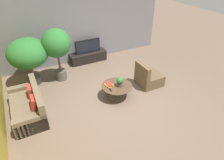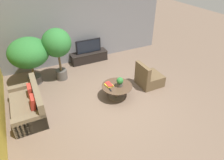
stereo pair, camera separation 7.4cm
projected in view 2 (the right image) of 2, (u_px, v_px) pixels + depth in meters
The scene contains 12 objects.
ground_plane at pixel (115, 101), 6.40m from camera, with size 24.00×24.00×0.00m, color brown.
back_wall_stone at pixel (79, 26), 8.04m from camera, with size 7.40×0.12×3.00m, color slate.
media_console at pixel (89, 56), 8.58m from camera, with size 1.55×0.50×0.42m.
television at pixel (88, 46), 8.31m from camera, with size 1.07×0.13×0.56m.
coffee_table at pixel (117, 89), 6.41m from camera, with size 0.98×0.98×0.44m.
couch_by_wall at pixel (29, 106), 5.77m from camera, with size 0.84×1.76×0.84m.
armchair_wicker at pixel (149, 78), 7.03m from camera, with size 0.80×0.76×0.86m.
potted_palm_tall at pixel (29, 54), 6.64m from camera, with size 1.34×1.34×1.70m.
potted_palm_corner at pixel (57, 45), 6.77m from camera, with size 0.99×0.99×1.92m.
potted_plant_tabletop at pixel (120, 82), 6.24m from camera, with size 0.22×0.22×0.31m.
book_stack at pixel (109, 85), 6.33m from camera, with size 0.25×0.30×0.07m.
remote_black at pixel (110, 90), 6.14m from camera, with size 0.04×0.16×0.02m, color black.
Camera 2 is at (-2.29, -4.44, 4.05)m, focal length 32.00 mm.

